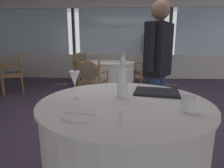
# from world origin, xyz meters

# --- Properties ---
(ground_plane) EXTENTS (13.86, 13.86, 0.00)m
(ground_plane) POSITION_xyz_m (0.00, 0.00, 0.00)
(ground_plane) COLOR #47384C
(window_wall_far) EXTENTS (10.66, 0.14, 2.66)m
(window_wall_far) POSITION_xyz_m (0.00, 3.59, 1.07)
(window_wall_far) COLOR silver
(window_wall_far) RESTS_ON ground_plane
(foreground_table) EXTENTS (1.15, 1.15, 0.76)m
(foreground_table) POSITION_xyz_m (-0.03, -1.58, 0.38)
(foreground_table) COLOR white
(foreground_table) RESTS_ON ground_plane
(side_plate) EXTENTS (0.19, 0.19, 0.01)m
(side_plate) POSITION_xyz_m (-0.27, -1.88, 0.76)
(side_plate) COLOR silver
(side_plate) RESTS_ON foreground_table
(butter_knife) EXTENTS (0.17, 0.05, 0.00)m
(butter_knife) POSITION_xyz_m (-0.27, -1.88, 0.77)
(butter_knife) COLOR silver
(butter_knife) RESTS_ON foreground_table
(dinner_fork) EXTENTS (0.03, 0.18, 0.00)m
(dinner_fork) POSITION_xyz_m (-0.05, -1.89, 0.76)
(dinner_fork) COLOR silver
(dinner_fork) RESTS_ON foreground_table
(water_bottle) EXTENTS (0.07, 0.07, 0.32)m
(water_bottle) POSITION_xyz_m (-0.04, -1.52, 0.88)
(water_bottle) COLOR white
(water_bottle) RESTS_ON foreground_table
(wine_glass) EXTENTS (0.08, 0.08, 0.19)m
(wine_glass) POSITION_xyz_m (-0.37, -1.57, 0.90)
(wine_glass) COLOR white
(wine_glass) RESTS_ON foreground_table
(water_tumbler) EXTENTS (0.08, 0.08, 0.08)m
(water_tumbler) POSITION_xyz_m (0.33, -1.78, 0.80)
(water_tumbler) COLOR white
(water_tumbler) RESTS_ON foreground_table
(menu_book) EXTENTS (0.38, 0.32, 0.02)m
(menu_book) POSITION_xyz_m (0.23, -1.40, 0.77)
(menu_book) COLOR black
(menu_book) RESTS_ON foreground_table
(background_table_0) EXTENTS (1.32, 1.32, 0.76)m
(background_table_0) POSITION_xyz_m (-0.34, 1.54, 0.38)
(background_table_0) COLOR white
(background_table_0) RESTS_ON ground_plane
(dining_chair_0_0) EXTENTS (0.66, 0.66, 0.96)m
(dining_chair_0_0) POSITION_xyz_m (-1.14, 2.28, 0.56)
(dining_chair_0_0) COLOR olive
(dining_chair_0_0) RESTS_ON ground_plane
(dining_chair_0_1) EXTENTS (0.61, 0.55, 0.88)m
(dining_chair_0_1) POSITION_xyz_m (-0.59, 0.49, 0.52)
(dining_chair_0_1) COLOR olive
(dining_chair_0_1) RESTS_ON ground_plane
(dining_chair_0_2) EXTENTS (0.57, 0.62, 0.96)m
(dining_chair_0_2) POSITION_xyz_m (0.70, 1.85, 0.56)
(dining_chair_0_2) COLOR olive
(dining_chair_0_2) RESTS_ON ground_plane
(dining_chair_1_0) EXTENTS (0.63, 0.65, 1.00)m
(dining_chair_1_0) POSITION_xyz_m (-2.57, 1.37, 0.58)
(dining_chair_1_0) COLOR olive
(dining_chair_1_0) RESTS_ON ground_plane
(diner_person_0) EXTENTS (0.37, 0.45, 1.61)m
(diner_person_0) POSITION_xyz_m (0.38, -0.70, 0.91)
(diner_person_0) COLOR #334770
(diner_person_0) RESTS_ON ground_plane
(diner_person_1) EXTENTS (0.50, 0.32, 1.72)m
(diner_person_1) POSITION_xyz_m (0.86, 2.76, 0.99)
(diner_person_1) COLOR #424C42
(diner_person_1) RESTS_ON ground_plane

